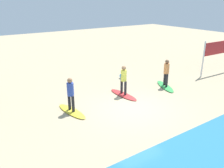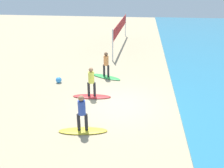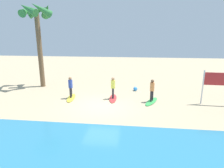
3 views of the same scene
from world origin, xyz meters
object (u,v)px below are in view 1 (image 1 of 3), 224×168
object	(u,v)px
surfboard_yellow	(72,111)
surfboard_red	(123,95)
surfer_yellow	(71,92)
beach_ball	(122,76)
surfer_green	(166,71)
surfboard_green	(165,86)
surfer_red	(124,78)

from	to	relation	value
surfboard_yellow	surfboard_red	bearing A→B (deg)	86.62
surfboard_red	surfer_yellow	size ratio (longest dim) A/B	1.28
beach_ball	surfer_green	bearing A→B (deg)	112.87
surfboard_red	beach_ball	bearing A→B (deg)	141.33
surfboard_yellow	surfboard_green	bearing A→B (deg)	80.99
surfer_red	surfboard_yellow	bearing A→B (deg)	4.45
surfboard_green	surfboard_yellow	world-z (taller)	same
surfboard_green	surfboard_red	world-z (taller)	same
surfboard_yellow	beach_ball	size ratio (longest dim) A/B	5.79
surfer_red	surfer_yellow	xyz separation A→B (m)	(3.31, 0.26, 0.00)
surfboard_green	surfer_green	distance (m)	0.99
surfer_green	surfer_red	distance (m)	2.97
surfer_green	surfboard_red	xyz separation A→B (m)	(2.94, -0.39, -0.99)
surfer_red	surfer_green	bearing A→B (deg)	172.52
surfer_yellow	beach_ball	bearing A→B (deg)	-151.74
surfboard_green	beach_ball	distance (m)	3.09
surfer_red	surfer_yellow	world-z (taller)	same
surfboard_yellow	beach_ball	bearing A→B (deg)	110.43
surfboard_red	surfer_yellow	world-z (taller)	surfer_yellow
surfer_green	beach_ball	xyz separation A→B (m)	(1.20, -2.84, -0.86)
surfer_green	beach_ball	bearing A→B (deg)	-67.13
surfer_green	beach_ball	distance (m)	3.20
surfboard_green	surfer_yellow	world-z (taller)	surfer_yellow
surfer_green	beach_ball	world-z (taller)	surfer_green
surfboard_red	beach_ball	size ratio (longest dim) A/B	5.79
surfer_red	surfboard_yellow	distance (m)	3.46
surfboard_green	surfer_red	bearing A→B (deg)	-74.31
surfboard_green	surfer_green	xyz separation A→B (m)	(0.00, 0.00, 0.99)
surfer_green	surfboard_red	bearing A→B (deg)	-7.48
surfer_yellow	beach_ball	world-z (taller)	surfer_yellow
surfboard_green	beach_ball	world-z (taller)	beach_ball
surfboard_red	surfboard_yellow	xyz separation A→B (m)	(3.31, 0.26, 0.00)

